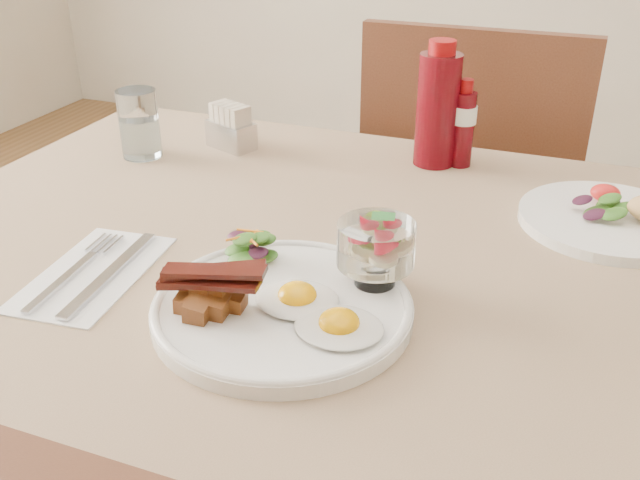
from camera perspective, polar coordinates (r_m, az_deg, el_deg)
table at (r=0.92m, az=5.16°, el=-6.64°), size 1.33×0.88×0.75m
chair_far at (r=1.56m, az=11.85°, el=2.21°), size 0.42×0.42×0.93m
main_plate at (r=0.77m, az=-3.01°, el=-5.54°), size 0.28×0.28×0.02m
fried_eggs at (r=0.74m, az=-0.20°, el=-5.69°), size 0.16×0.12×0.02m
bacon_potato_pile at (r=0.74m, az=-8.81°, el=-4.01°), size 0.12×0.08×0.05m
side_salad at (r=0.84m, az=-5.54°, el=-0.62°), size 0.07×0.07×0.04m
fruit_cup at (r=0.78m, az=4.51°, el=-0.38°), size 0.09×0.09×0.09m
second_plate at (r=1.03m, az=23.17°, el=1.73°), size 0.26×0.24×0.06m
ketchup_bottle at (r=1.15m, az=9.39°, el=10.39°), size 0.09×0.09×0.20m
hot_sauce_bottle at (r=1.16m, az=11.38°, el=9.04°), size 0.05×0.05×0.14m
sugar_caddy at (r=1.23m, az=-7.14°, el=8.80°), size 0.09×0.07×0.08m
water_glass at (r=1.22m, az=-14.23°, el=8.70°), size 0.06×0.06×0.11m
napkin_cutlery at (r=0.88m, az=-17.64°, el=-2.52°), size 0.14×0.22×0.01m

